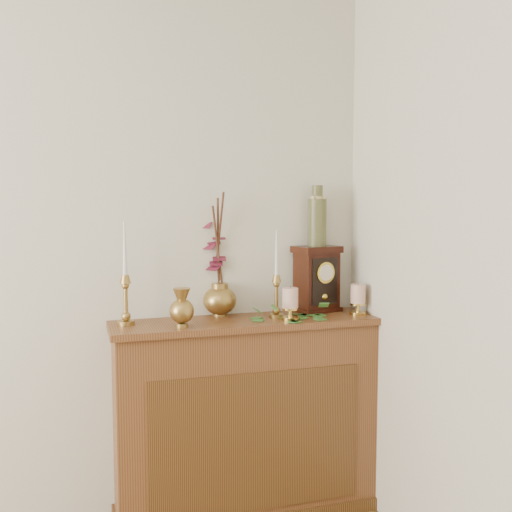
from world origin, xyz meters
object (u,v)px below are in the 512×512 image
object	(u,v)px
ginger_jar	(215,260)
mantel_clock	(317,279)
candlestick_center	(276,289)
candlestick_left	(126,291)
bud_vase	(182,308)
ceramic_vase	(317,219)

from	to	relation	value
ginger_jar	mantel_clock	world-z (taller)	ginger_jar
candlestick_center	mantel_clock	world-z (taller)	candlestick_center
candlestick_left	bud_vase	size ratio (longest dim) A/B	2.64
mantel_clock	ceramic_vase	size ratio (longest dim) A/B	1.09
ginger_jar	candlestick_center	bearing A→B (deg)	-31.58
candlestick_left	candlestick_center	size ratio (longest dim) A/B	1.10
bud_vase	ceramic_vase	world-z (taller)	ceramic_vase
ginger_jar	bud_vase	bearing A→B (deg)	-129.41
candlestick_center	mantel_clock	distance (m)	0.26
candlestick_center	mantel_clock	size ratio (longest dim) A/B	1.27
mantel_clock	candlestick_center	bearing A→B (deg)	-173.08
bud_vase	mantel_clock	xyz separation A→B (m)	(0.70, 0.19, 0.07)
candlestick_center	bud_vase	world-z (taller)	candlestick_center
ginger_jar	mantel_clock	bearing A→B (deg)	-7.04
candlestick_left	ginger_jar	bearing A→B (deg)	15.50
bud_vase	candlestick_center	bearing A→B (deg)	11.46
candlestick_left	candlestick_center	distance (m)	0.68
candlestick_center	ceramic_vase	world-z (taller)	ceramic_vase
mantel_clock	candlestick_left	bearing A→B (deg)	169.00
bud_vase	mantel_clock	world-z (taller)	mantel_clock
candlestick_left	ceramic_vase	world-z (taller)	ceramic_vase
bud_vase	ceramic_vase	distance (m)	0.81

